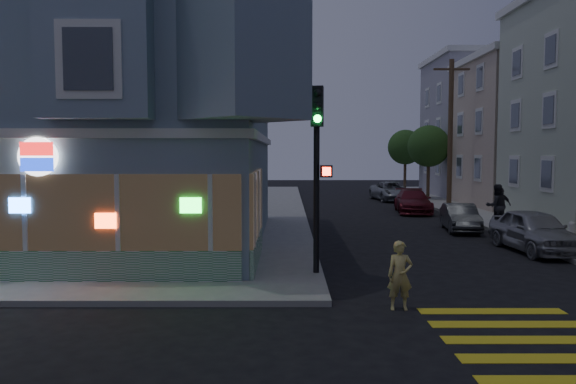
{
  "coord_description": "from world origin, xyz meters",
  "views": [
    {
      "loc": [
        1.98,
        -10.51,
        3.52
      ],
      "look_at": [
        2.01,
        6.85,
        2.28
      ],
      "focal_mm": 35.0,
      "sensor_mm": 36.0,
      "label": 1
    }
  ],
  "objects_px": {
    "parked_car_a": "(534,231)",
    "parked_car_c": "(413,201)",
    "street_tree_near": "(429,146)",
    "fire_hydrant": "(571,230)",
    "pedestrian_a": "(496,206)",
    "traffic_signal": "(318,147)",
    "running_child": "(400,275)",
    "pedestrian_b": "(501,205)",
    "parked_car_b": "(460,218)",
    "utility_pole": "(450,131)",
    "street_tree_far": "(405,147)",
    "parked_car_d": "(392,191)"
  },
  "relations": [
    {
      "from": "pedestrian_b",
      "to": "parked_car_d",
      "type": "xyz_separation_m",
      "value": [
        -2.55,
        14.13,
        -0.31
      ]
    },
    {
      "from": "running_child",
      "to": "parked_car_c",
      "type": "distance_m",
      "value": 20.55
    },
    {
      "from": "parked_car_c",
      "to": "parked_car_d",
      "type": "bearing_deg",
      "value": 93.64
    },
    {
      "from": "running_child",
      "to": "parked_car_a",
      "type": "xyz_separation_m",
      "value": [
        6.2,
        7.26,
        -0.02
      ]
    },
    {
      "from": "street_tree_near",
      "to": "parked_car_c",
      "type": "xyz_separation_m",
      "value": [
        -2.93,
        -8.21,
        -3.26
      ]
    },
    {
      "from": "pedestrian_b",
      "to": "street_tree_far",
      "type": "bearing_deg",
      "value": -103.1
    },
    {
      "from": "street_tree_far",
      "to": "parked_car_d",
      "type": "relative_size",
      "value": 1.07
    },
    {
      "from": "street_tree_far",
      "to": "fire_hydrant",
      "type": "distance_m",
      "value": 27.23
    },
    {
      "from": "street_tree_near",
      "to": "street_tree_far",
      "type": "height_order",
      "value": "same"
    },
    {
      "from": "parked_car_c",
      "to": "running_child",
      "type": "bearing_deg",
      "value": -97.66
    },
    {
      "from": "utility_pole",
      "to": "street_tree_far",
      "type": "xyz_separation_m",
      "value": [
        0.2,
        14.0,
        -0.86
      ]
    },
    {
      "from": "pedestrian_b",
      "to": "running_child",
      "type": "bearing_deg",
      "value": 48.67
    },
    {
      "from": "utility_pole",
      "to": "fire_hydrant",
      "type": "distance_m",
      "value": 13.72
    },
    {
      "from": "parked_car_a",
      "to": "parked_car_d",
      "type": "xyz_separation_m",
      "value": [
        -1.13,
        20.94,
        -0.07
      ]
    },
    {
      "from": "street_tree_far",
      "to": "parked_car_c",
      "type": "bearing_deg",
      "value": -100.25
    },
    {
      "from": "pedestrian_b",
      "to": "parked_car_b",
      "type": "relative_size",
      "value": 0.46
    },
    {
      "from": "street_tree_near",
      "to": "fire_hydrant",
      "type": "relative_size",
      "value": 7.67
    },
    {
      "from": "pedestrian_b",
      "to": "fire_hydrant",
      "type": "xyz_separation_m",
      "value": [
        0.88,
        -4.87,
        -0.48
      ]
    },
    {
      "from": "utility_pole",
      "to": "parked_car_c",
      "type": "relative_size",
      "value": 1.94
    },
    {
      "from": "pedestrian_a",
      "to": "fire_hydrant",
      "type": "height_order",
      "value": "pedestrian_a"
    },
    {
      "from": "pedestrian_a",
      "to": "parked_car_c",
      "type": "xyz_separation_m",
      "value": [
        -2.03,
        7.48,
        -0.45
      ]
    },
    {
      "from": "pedestrian_a",
      "to": "parked_car_a",
      "type": "height_order",
      "value": "pedestrian_a"
    },
    {
      "from": "street_tree_near",
      "to": "traffic_signal",
      "type": "distance_m",
      "value": 26.83
    },
    {
      "from": "parked_car_a",
      "to": "parked_car_c",
      "type": "distance_m",
      "value": 12.81
    },
    {
      "from": "traffic_signal",
      "to": "fire_hydrant",
      "type": "relative_size",
      "value": 7.48
    },
    {
      "from": "pedestrian_a",
      "to": "traffic_signal",
      "type": "xyz_separation_m",
      "value": [
        -8.48,
        -9.44,
        2.52
      ]
    },
    {
      "from": "street_tree_near",
      "to": "running_child",
      "type": "relative_size",
      "value": 3.42
    },
    {
      "from": "street_tree_far",
      "to": "parked_car_a",
      "type": "height_order",
      "value": "street_tree_far"
    },
    {
      "from": "running_child",
      "to": "parked_car_d",
      "type": "bearing_deg",
      "value": 80.62
    },
    {
      "from": "traffic_signal",
      "to": "fire_hydrant",
      "type": "bearing_deg",
      "value": 39.16
    },
    {
      "from": "parked_car_c",
      "to": "utility_pole",
      "type": "bearing_deg",
      "value": 44.72
    },
    {
      "from": "traffic_signal",
      "to": "parked_car_b",
      "type": "bearing_deg",
      "value": 61.91
    },
    {
      "from": "street_tree_far",
      "to": "parked_car_a",
      "type": "distance_m",
      "value": 29.15
    },
    {
      "from": "street_tree_near",
      "to": "parked_car_c",
      "type": "relative_size",
      "value": 1.14
    },
    {
      "from": "running_child",
      "to": "parked_car_c",
      "type": "height_order",
      "value": "running_child"
    },
    {
      "from": "pedestrian_a",
      "to": "parked_car_a",
      "type": "xyz_separation_m",
      "value": [
        -0.6,
        -5.25,
        -0.37
      ]
    },
    {
      "from": "pedestrian_a",
      "to": "pedestrian_b",
      "type": "relative_size",
      "value": 1.15
    },
    {
      "from": "traffic_signal",
      "to": "parked_car_c",
      "type": "bearing_deg",
      "value": 77.24
    },
    {
      "from": "street_tree_far",
      "to": "parked_car_c",
      "type": "xyz_separation_m",
      "value": [
        -2.93,
        -16.21,
        -3.26
      ]
    },
    {
      "from": "street_tree_near",
      "to": "parked_car_c",
      "type": "distance_m",
      "value": 9.31
    },
    {
      "from": "parked_car_c",
      "to": "fire_hydrant",
      "type": "distance_m",
      "value": 11.42
    },
    {
      "from": "utility_pole",
      "to": "parked_car_a",
      "type": "xyz_separation_m",
      "value": [
        -1.3,
        -14.94,
        -4.05
      ]
    },
    {
      "from": "street_tree_far",
      "to": "traffic_signal",
      "type": "bearing_deg",
      "value": -105.81
    },
    {
      "from": "running_child",
      "to": "pedestrian_a",
      "type": "distance_m",
      "value": 14.24
    },
    {
      "from": "parked_car_c",
      "to": "traffic_signal",
      "type": "xyz_separation_m",
      "value": [
        -6.45,
        -16.92,
        2.97
      ]
    },
    {
      "from": "parked_car_a",
      "to": "fire_hydrant",
      "type": "relative_size",
      "value": 6.38
    },
    {
      "from": "pedestrian_a",
      "to": "street_tree_near",
      "type": "bearing_deg",
      "value": -100.34
    },
    {
      "from": "utility_pole",
      "to": "street_tree_far",
      "type": "bearing_deg",
      "value": 89.18
    },
    {
      "from": "fire_hydrant",
      "to": "street_tree_near",
      "type": "bearing_deg",
      "value": 92.41
    },
    {
      "from": "running_child",
      "to": "utility_pole",
      "type": "bearing_deg",
      "value": 72.15
    }
  ]
}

